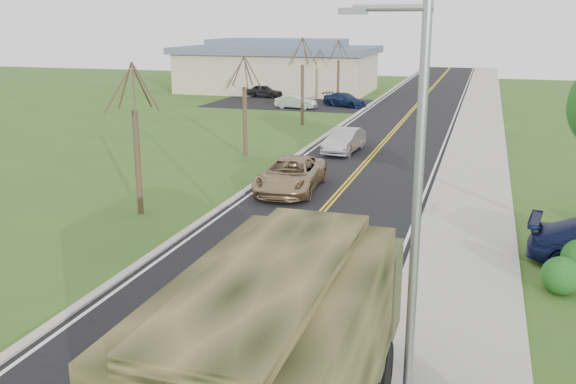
% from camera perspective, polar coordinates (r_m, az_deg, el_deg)
% --- Properties ---
extents(ground, '(160.00, 160.00, 0.00)m').
position_cam_1_polar(ground, '(15.50, -8.59, -14.49)').
color(ground, '#2D531B').
rests_on(ground, ground).
extents(road, '(8.00, 120.00, 0.01)m').
position_cam_1_polar(road, '(52.98, 10.43, 6.52)').
color(road, black).
rests_on(road, ground).
extents(curb_right, '(0.30, 120.00, 0.12)m').
position_cam_1_polar(curb_right, '(52.66, 14.94, 6.28)').
color(curb_right, '#9E998E').
rests_on(curb_right, ground).
extents(sidewalk_right, '(3.20, 120.00, 0.10)m').
position_cam_1_polar(sidewalk_right, '(52.63, 16.85, 6.12)').
color(sidewalk_right, '#9E998E').
rests_on(sidewalk_right, ground).
extents(curb_left, '(0.30, 120.00, 0.10)m').
position_cam_1_polar(curb_left, '(53.61, 6.00, 6.83)').
color(curb_left, '#9E998E').
rests_on(curb_left, ground).
extents(street_light, '(1.65, 0.22, 8.00)m').
position_cam_1_polar(street_light, '(12.06, 10.97, -0.46)').
color(street_light, gray).
rests_on(street_light, ground).
extents(bare_tree_a, '(1.93, 2.26, 6.08)m').
position_cam_1_polar(bare_tree_a, '(26.14, -13.28, 3.65)').
color(bare_tree_a, '#38281C').
rests_on(bare_tree_a, ground).
extents(bare_tree_b, '(1.83, 2.14, 5.73)m').
position_cam_1_polar(bare_tree_b, '(36.86, -3.86, 6.99)').
color(bare_tree_b, '#38281C').
rests_on(bare_tree_b, ground).
extents(bare_tree_c, '(2.04, 2.39, 6.42)m').
position_cam_1_polar(bare_tree_c, '(48.14, 1.29, 9.26)').
color(bare_tree_c, '#38281C').
rests_on(bare_tree_c, ground).
extents(bare_tree_d, '(1.88, 2.20, 5.91)m').
position_cam_1_polar(bare_tree_d, '(59.75, 4.48, 10.12)').
color(bare_tree_d, '#38281C').
rests_on(bare_tree_d, ground).
extents(commercial_building, '(25.50, 21.50, 5.65)m').
position_cam_1_polar(commercial_building, '(71.71, -0.86, 11.08)').
color(commercial_building, tan).
rests_on(commercial_building, ground).
extents(military_truck, '(2.87, 8.08, 4.02)m').
position_cam_1_polar(military_truck, '(11.02, -0.12, -13.67)').
color(military_truck, black).
rests_on(military_truck, ground).
extents(suv_champagne, '(2.82, 5.60, 1.52)m').
position_cam_1_polar(suv_champagne, '(29.35, 0.23, 1.55)').
color(suv_champagne, '#947954').
rests_on(suv_champagne, ground).
extents(sedan_silver, '(1.86, 4.44, 1.43)m').
position_cam_1_polar(sedan_silver, '(38.18, 5.00, 4.57)').
color(sedan_silver, '#B3B3B8').
rests_on(sedan_silver, ground).
extents(lot_car_dark, '(4.02, 2.20, 1.30)m').
position_cam_1_polar(lot_car_dark, '(66.09, -2.06, 8.96)').
color(lot_car_dark, black).
rests_on(lot_car_dark, ground).
extents(lot_car_silver, '(3.79, 1.66, 1.21)m').
position_cam_1_polar(lot_car_silver, '(57.52, 0.71, 8.02)').
color(lot_car_silver, silver).
rests_on(lot_car_silver, ground).
extents(lot_car_navy, '(4.57, 3.25, 1.23)m').
position_cam_1_polar(lot_car_navy, '(59.09, 5.07, 8.16)').
color(lot_car_navy, '#111D3E').
rests_on(lot_car_navy, ground).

